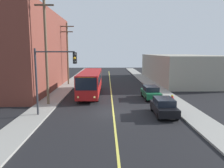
{
  "coord_description": "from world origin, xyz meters",
  "views": [
    {
      "loc": [
        -0.61,
        -20.49,
        5.86
      ],
      "look_at": [
        0.0,
        5.36,
        2.0
      ],
      "focal_mm": 34.85,
      "sensor_mm": 36.0,
      "label": 1
    }
  ],
  "objects_px": {
    "city_bus": "(91,82)",
    "parked_car_black": "(164,106)",
    "utility_pole_near": "(46,44)",
    "utility_pole_mid": "(68,51)",
    "parked_car_green": "(151,92)",
    "fire_hydrant": "(172,98)",
    "traffic_signal_left_corner": "(53,69)"
  },
  "relations": [
    {
      "from": "city_bus",
      "to": "parked_car_black",
      "type": "height_order",
      "value": "city_bus"
    },
    {
      "from": "city_bus",
      "to": "parked_car_black",
      "type": "distance_m",
      "value": 12.51
    },
    {
      "from": "parked_car_black",
      "to": "utility_pole_near",
      "type": "distance_m",
      "value": 13.74
    },
    {
      "from": "utility_pole_near",
      "to": "utility_pole_mid",
      "type": "height_order",
      "value": "utility_pole_near"
    },
    {
      "from": "parked_car_green",
      "to": "fire_hydrant",
      "type": "height_order",
      "value": "parked_car_green"
    },
    {
      "from": "city_bus",
      "to": "fire_hydrant",
      "type": "relative_size",
      "value": 14.5
    },
    {
      "from": "traffic_signal_left_corner",
      "to": "utility_pole_mid",
      "type": "bearing_deg",
      "value": 96.14
    },
    {
      "from": "parked_car_green",
      "to": "utility_pole_near",
      "type": "distance_m",
      "value": 13.62
    },
    {
      "from": "parked_car_green",
      "to": "utility_pole_mid",
      "type": "relative_size",
      "value": 0.42
    },
    {
      "from": "city_bus",
      "to": "utility_pole_mid",
      "type": "xyz_separation_m",
      "value": [
        -4.61,
        8.99,
        4.14
      ]
    },
    {
      "from": "utility_pole_near",
      "to": "fire_hydrant",
      "type": "distance_m",
      "value": 15.22
    },
    {
      "from": "parked_car_green",
      "to": "traffic_signal_left_corner",
      "type": "bearing_deg",
      "value": -145.37
    },
    {
      "from": "utility_pole_mid",
      "to": "traffic_signal_left_corner",
      "type": "distance_m",
      "value": 19.13
    },
    {
      "from": "city_bus",
      "to": "parked_car_black",
      "type": "relative_size",
      "value": 2.75
    },
    {
      "from": "parked_car_black",
      "to": "traffic_signal_left_corner",
      "type": "relative_size",
      "value": 0.74
    },
    {
      "from": "utility_pole_near",
      "to": "parked_car_black",
      "type": "bearing_deg",
      "value": -19.45
    },
    {
      "from": "fire_hydrant",
      "to": "utility_pole_mid",
      "type": "bearing_deg",
      "value": 135.08
    },
    {
      "from": "utility_pole_near",
      "to": "traffic_signal_left_corner",
      "type": "relative_size",
      "value": 2.0
    },
    {
      "from": "parked_car_green",
      "to": "utility_pole_near",
      "type": "height_order",
      "value": "utility_pole_near"
    },
    {
      "from": "utility_pole_mid",
      "to": "parked_car_green",
      "type": "bearing_deg",
      "value": -43.93
    },
    {
      "from": "utility_pole_near",
      "to": "traffic_signal_left_corner",
      "type": "bearing_deg",
      "value": -67.81
    },
    {
      "from": "utility_pole_near",
      "to": "city_bus",
      "type": "bearing_deg",
      "value": 53.94
    },
    {
      "from": "parked_car_black",
      "to": "fire_hydrant",
      "type": "relative_size",
      "value": 5.28
    },
    {
      "from": "city_bus",
      "to": "utility_pole_near",
      "type": "bearing_deg",
      "value": -126.06
    },
    {
      "from": "utility_pole_mid",
      "to": "fire_hydrant",
      "type": "bearing_deg",
      "value": -44.92
    },
    {
      "from": "city_bus",
      "to": "parked_car_black",
      "type": "xyz_separation_m",
      "value": [
        7.48,
        -9.98,
        -0.98
      ]
    },
    {
      "from": "parked_car_green",
      "to": "fire_hydrant",
      "type": "relative_size",
      "value": 5.27
    },
    {
      "from": "fire_hydrant",
      "to": "city_bus",
      "type": "bearing_deg",
      "value": 151.47
    },
    {
      "from": "city_bus",
      "to": "parked_car_green",
      "type": "distance_m",
      "value": 8.27
    },
    {
      "from": "utility_pole_near",
      "to": "traffic_signal_left_corner",
      "type": "distance_m",
      "value": 5.04
    },
    {
      "from": "parked_car_green",
      "to": "city_bus",
      "type": "bearing_deg",
      "value": 159.59
    },
    {
      "from": "city_bus",
      "to": "fire_hydrant",
      "type": "bearing_deg",
      "value": -28.53
    }
  ]
}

